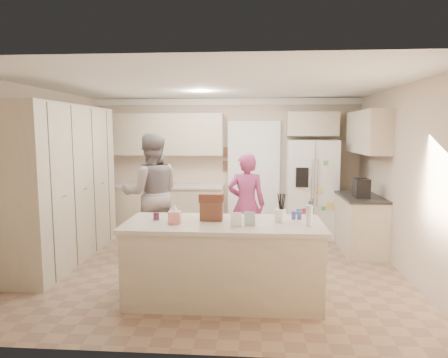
# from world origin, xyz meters

# --- Properties ---
(floor) EXTENTS (5.20, 4.60, 0.02)m
(floor) POSITION_xyz_m (0.00, 0.00, -0.01)
(floor) COLOR #8E7458
(floor) RESTS_ON ground
(ceiling) EXTENTS (5.20, 4.60, 0.02)m
(ceiling) POSITION_xyz_m (0.00, 0.00, 2.61)
(ceiling) COLOR white
(ceiling) RESTS_ON wall_back
(wall_back) EXTENTS (5.20, 0.02, 2.60)m
(wall_back) POSITION_xyz_m (0.00, 2.31, 1.30)
(wall_back) COLOR beige
(wall_back) RESTS_ON ground
(wall_front) EXTENTS (5.20, 0.02, 2.60)m
(wall_front) POSITION_xyz_m (0.00, -2.31, 1.30)
(wall_front) COLOR beige
(wall_front) RESTS_ON ground
(wall_left) EXTENTS (0.02, 4.60, 2.60)m
(wall_left) POSITION_xyz_m (-2.61, 0.00, 1.30)
(wall_left) COLOR beige
(wall_left) RESTS_ON ground
(wall_right) EXTENTS (0.02, 4.60, 2.60)m
(wall_right) POSITION_xyz_m (2.61, 0.00, 1.30)
(wall_right) COLOR beige
(wall_right) RESTS_ON ground
(crown_back) EXTENTS (5.20, 0.08, 0.12)m
(crown_back) POSITION_xyz_m (0.00, 2.26, 2.53)
(crown_back) COLOR white
(crown_back) RESTS_ON wall_back
(pantry_bank) EXTENTS (0.60, 2.60, 2.35)m
(pantry_bank) POSITION_xyz_m (-2.30, 0.20, 1.18)
(pantry_bank) COLOR beige
(pantry_bank) RESTS_ON floor
(back_base_cab) EXTENTS (2.20, 0.60, 0.88)m
(back_base_cab) POSITION_xyz_m (-1.15, 2.00, 0.44)
(back_base_cab) COLOR beige
(back_base_cab) RESTS_ON floor
(back_countertop) EXTENTS (2.24, 0.63, 0.04)m
(back_countertop) POSITION_xyz_m (-1.15, 1.99, 0.90)
(back_countertop) COLOR beige
(back_countertop) RESTS_ON back_base_cab
(back_upper_cab) EXTENTS (2.20, 0.35, 0.80)m
(back_upper_cab) POSITION_xyz_m (-1.15, 2.12, 1.90)
(back_upper_cab) COLOR beige
(back_upper_cab) RESTS_ON wall_back
(doorway_opening) EXTENTS (0.90, 0.06, 2.10)m
(doorway_opening) POSITION_xyz_m (0.55, 2.28, 1.05)
(doorway_opening) COLOR black
(doorway_opening) RESTS_ON floor
(doorway_casing) EXTENTS (1.02, 0.03, 2.22)m
(doorway_casing) POSITION_xyz_m (0.55, 2.24, 1.05)
(doorway_casing) COLOR white
(doorway_casing) RESTS_ON floor
(wall_frame_upper) EXTENTS (0.15, 0.02, 0.20)m
(wall_frame_upper) POSITION_xyz_m (0.02, 2.27, 1.55)
(wall_frame_upper) COLOR brown
(wall_frame_upper) RESTS_ON wall_back
(wall_frame_lower) EXTENTS (0.15, 0.02, 0.20)m
(wall_frame_lower) POSITION_xyz_m (0.02, 2.27, 1.28)
(wall_frame_lower) COLOR brown
(wall_frame_lower) RESTS_ON wall_back
(refrigerator) EXTENTS (0.92, 0.72, 1.80)m
(refrigerator) POSITION_xyz_m (1.63, 1.88, 0.90)
(refrigerator) COLOR white
(refrigerator) RESTS_ON floor
(fridge_seam) EXTENTS (0.02, 0.02, 1.78)m
(fridge_seam) POSITION_xyz_m (1.63, 1.52, 0.90)
(fridge_seam) COLOR gray
(fridge_seam) RESTS_ON refrigerator
(fridge_dispenser) EXTENTS (0.22, 0.03, 0.35)m
(fridge_dispenser) POSITION_xyz_m (1.41, 1.51, 1.15)
(fridge_dispenser) COLOR black
(fridge_dispenser) RESTS_ON refrigerator
(fridge_handle_l) EXTENTS (0.02, 0.02, 0.85)m
(fridge_handle_l) POSITION_xyz_m (1.58, 1.51, 1.05)
(fridge_handle_l) COLOR silver
(fridge_handle_l) RESTS_ON refrigerator
(fridge_handle_r) EXTENTS (0.02, 0.02, 0.85)m
(fridge_handle_r) POSITION_xyz_m (1.68, 1.51, 1.05)
(fridge_handle_r) COLOR silver
(fridge_handle_r) RESTS_ON refrigerator
(over_fridge_cab) EXTENTS (0.95, 0.35, 0.45)m
(over_fridge_cab) POSITION_xyz_m (1.65, 2.12, 2.10)
(over_fridge_cab) COLOR beige
(over_fridge_cab) RESTS_ON wall_back
(right_base_cab) EXTENTS (0.60, 1.20, 0.88)m
(right_base_cab) POSITION_xyz_m (2.30, 1.00, 0.44)
(right_base_cab) COLOR beige
(right_base_cab) RESTS_ON floor
(right_countertop) EXTENTS (0.63, 1.24, 0.04)m
(right_countertop) POSITION_xyz_m (2.29, 1.00, 0.90)
(right_countertop) COLOR #2D2B28
(right_countertop) RESTS_ON right_base_cab
(right_upper_cab) EXTENTS (0.35, 1.50, 0.70)m
(right_upper_cab) POSITION_xyz_m (2.43, 1.20, 1.95)
(right_upper_cab) COLOR beige
(right_upper_cab) RESTS_ON wall_right
(coffee_maker) EXTENTS (0.22, 0.28, 0.30)m
(coffee_maker) POSITION_xyz_m (2.25, 0.80, 1.07)
(coffee_maker) COLOR black
(coffee_maker) RESTS_ON right_countertop
(island_base) EXTENTS (2.20, 0.90, 0.88)m
(island_base) POSITION_xyz_m (0.20, -1.10, 0.44)
(island_base) COLOR beige
(island_base) RESTS_ON floor
(island_top) EXTENTS (2.28, 0.96, 0.05)m
(island_top) POSITION_xyz_m (0.20, -1.10, 0.90)
(island_top) COLOR beige
(island_top) RESTS_ON island_base
(utensil_crock) EXTENTS (0.13, 0.13, 0.15)m
(utensil_crock) POSITION_xyz_m (0.85, -1.05, 1.00)
(utensil_crock) COLOR white
(utensil_crock) RESTS_ON island_top
(tissue_box) EXTENTS (0.13, 0.13, 0.14)m
(tissue_box) POSITION_xyz_m (-0.35, -1.20, 1.00)
(tissue_box) COLOR pink
(tissue_box) RESTS_ON island_top
(tissue_plume) EXTENTS (0.08, 0.08, 0.08)m
(tissue_plume) POSITION_xyz_m (-0.35, -1.20, 1.10)
(tissue_plume) COLOR white
(tissue_plume) RESTS_ON tissue_box
(dollhouse_body) EXTENTS (0.26, 0.18, 0.22)m
(dollhouse_body) POSITION_xyz_m (0.05, -1.00, 1.04)
(dollhouse_body) COLOR brown
(dollhouse_body) RESTS_ON island_top
(dollhouse_roof) EXTENTS (0.28, 0.20, 0.10)m
(dollhouse_roof) POSITION_xyz_m (0.05, -1.00, 1.20)
(dollhouse_roof) COLOR #592D1E
(dollhouse_roof) RESTS_ON dollhouse_body
(jam_jar) EXTENTS (0.07, 0.07, 0.09)m
(jam_jar) POSITION_xyz_m (-0.60, -1.05, 0.97)
(jam_jar) COLOR #59263F
(jam_jar) RESTS_ON island_top
(greeting_card_a) EXTENTS (0.12, 0.06, 0.16)m
(greeting_card_a) POSITION_xyz_m (0.35, -1.30, 1.01)
(greeting_card_a) COLOR white
(greeting_card_a) RESTS_ON island_top
(greeting_card_b) EXTENTS (0.12, 0.05, 0.16)m
(greeting_card_b) POSITION_xyz_m (0.50, -1.25, 1.01)
(greeting_card_b) COLOR silver
(greeting_card_b) RESTS_ON island_top
(water_bottle) EXTENTS (0.07, 0.07, 0.24)m
(water_bottle) POSITION_xyz_m (1.15, -1.25, 1.04)
(water_bottle) COLOR silver
(water_bottle) RESTS_ON island_top
(shaker_salt) EXTENTS (0.05, 0.05, 0.09)m
(shaker_salt) POSITION_xyz_m (1.02, -0.88, 0.97)
(shaker_salt) COLOR #3F3E9E
(shaker_salt) RESTS_ON island_top
(shaker_pepper) EXTENTS (0.05, 0.05, 0.09)m
(shaker_pepper) POSITION_xyz_m (1.09, -0.88, 0.97)
(shaker_pepper) COLOR #3F3E9E
(shaker_pepper) RESTS_ON island_top
(teen_boy) EXTENTS (1.12, 0.99, 1.94)m
(teen_boy) POSITION_xyz_m (-1.08, 0.61, 0.97)
(teen_boy) COLOR gray
(teen_boy) RESTS_ON floor
(teen_girl) EXTENTS (0.61, 0.42, 1.63)m
(teen_girl) POSITION_xyz_m (0.43, 0.62, 0.82)
(teen_girl) COLOR #A53566
(teen_girl) RESTS_ON floor
(fridge_magnets) EXTENTS (0.76, 0.02, 1.44)m
(fridge_magnets) POSITION_xyz_m (1.63, 1.51, 0.90)
(fridge_magnets) COLOR tan
(fridge_magnets) RESTS_ON refrigerator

